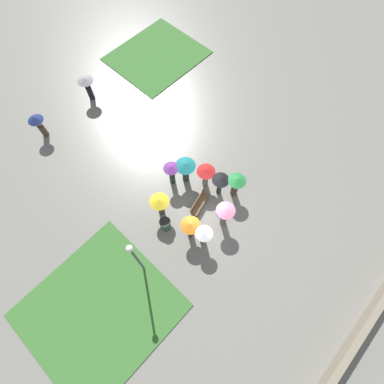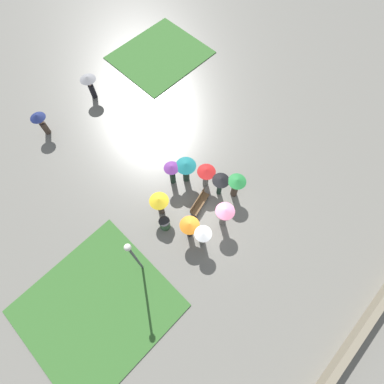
{
  "view_description": "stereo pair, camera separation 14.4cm",
  "coord_description": "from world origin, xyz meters",
  "px_view_note": "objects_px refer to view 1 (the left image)",
  "views": [
    {
      "loc": [
        -5.22,
        -3.53,
        16.41
      ],
      "look_at": [
        0.09,
        1.47,
        0.9
      ],
      "focal_mm": 28.0,
      "sensor_mm": 36.0,
      "label": 1
    },
    {
      "loc": [
        -5.12,
        -3.63,
        16.41
      ],
      "look_at": [
        0.09,
        1.47,
        0.9
      ],
      "focal_mm": 28.0,
      "sensor_mm": 36.0,
      "label": 2
    }
  ],
  "objects_px": {
    "park_bench": "(199,203)",
    "crowd_person_teal": "(186,168)",
    "crowd_person_pink": "(225,213)",
    "crowd_person_yellow": "(160,203)",
    "crowd_person_red": "(206,173)",
    "crowd_person_green": "(236,184)",
    "crowd_person_orange": "(190,227)",
    "crowd_person_black": "(220,182)",
    "lone_walker_mid_plaza": "(87,84)",
    "trash_bin": "(165,224)",
    "lone_walker_far_path": "(38,123)",
    "lamp_post": "(135,256)",
    "crowd_person_white": "(204,236)",
    "crowd_person_purple": "(172,172)"
  },
  "relations": [
    {
      "from": "crowd_person_black",
      "to": "crowd_person_green",
      "type": "height_order",
      "value": "crowd_person_green"
    },
    {
      "from": "crowd_person_black",
      "to": "crowd_person_red",
      "type": "distance_m",
      "value": 0.99
    },
    {
      "from": "crowd_person_red",
      "to": "park_bench",
      "type": "bearing_deg",
      "value": -96.55
    },
    {
      "from": "crowd_person_teal",
      "to": "crowd_person_pink",
      "type": "distance_m",
      "value": 3.52
    },
    {
      "from": "crowd_person_yellow",
      "to": "crowd_person_orange",
      "type": "bearing_deg",
      "value": -146.44
    },
    {
      "from": "trash_bin",
      "to": "lone_walker_mid_plaza",
      "type": "relative_size",
      "value": 0.48
    },
    {
      "from": "crowd_person_black",
      "to": "park_bench",
      "type": "bearing_deg",
      "value": -16.04
    },
    {
      "from": "lamp_post",
      "to": "lone_walker_far_path",
      "type": "relative_size",
      "value": 2.46
    },
    {
      "from": "park_bench",
      "to": "lamp_post",
      "type": "distance_m",
      "value": 5.29
    },
    {
      "from": "crowd_person_red",
      "to": "crowd_person_green",
      "type": "bearing_deg",
      "value": -11.53
    },
    {
      "from": "lone_walker_far_path",
      "to": "crowd_person_teal",
      "type": "bearing_deg",
      "value": -2.39
    },
    {
      "from": "crowd_person_black",
      "to": "crowd_person_teal",
      "type": "bearing_deg",
      "value": -76.85
    },
    {
      "from": "lamp_post",
      "to": "crowd_person_yellow",
      "type": "xyz_separation_m",
      "value": [
        2.94,
        1.63,
        -1.46
      ]
    },
    {
      "from": "park_bench",
      "to": "crowd_person_teal",
      "type": "relative_size",
      "value": 0.86
    },
    {
      "from": "crowd_person_black",
      "to": "crowd_person_orange",
      "type": "distance_m",
      "value": 3.13
    },
    {
      "from": "lone_walker_far_path",
      "to": "lamp_post",
      "type": "bearing_deg",
      "value": -33.66
    },
    {
      "from": "trash_bin",
      "to": "crowd_person_teal",
      "type": "height_order",
      "value": "crowd_person_teal"
    },
    {
      "from": "lamp_post",
      "to": "crowd_person_white",
      "type": "distance_m",
      "value": 3.87
    },
    {
      "from": "crowd_person_pink",
      "to": "crowd_person_yellow",
      "type": "xyz_separation_m",
      "value": [
        -2.0,
        2.98,
        -0.04
      ]
    },
    {
      "from": "crowd_person_teal",
      "to": "crowd_person_purple",
      "type": "xyz_separation_m",
      "value": [
        -0.67,
        0.48,
        -0.14
      ]
    },
    {
      "from": "trash_bin",
      "to": "crowd_person_pink",
      "type": "relative_size",
      "value": 0.44
    },
    {
      "from": "crowd_person_black",
      "to": "crowd_person_teal",
      "type": "relative_size",
      "value": 0.96
    },
    {
      "from": "crowd_person_pink",
      "to": "lone_walker_mid_plaza",
      "type": "height_order",
      "value": "crowd_person_pink"
    },
    {
      "from": "crowd_person_orange",
      "to": "lone_walker_mid_plaza",
      "type": "bearing_deg",
      "value": 142.83
    },
    {
      "from": "crowd_person_green",
      "to": "lone_walker_mid_plaza",
      "type": "xyz_separation_m",
      "value": [
        -1.15,
        12.1,
        0.08
      ]
    },
    {
      "from": "park_bench",
      "to": "crowd_person_teal",
      "type": "height_order",
      "value": "crowd_person_teal"
    },
    {
      "from": "crowd_person_purple",
      "to": "crowd_person_yellow",
      "type": "height_order",
      "value": "crowd_person_yellow"
    },
    {
      "from": "trash_bin",
      "to": "lone_walker_far_path",
      "type": "xyz_separation_m",
      "value": [
        -0.94,
        10.41,
        0.77
      ]
    },
    {
      "from": "park_bench",
      "to": "crowd_person_purple",
      "type": "relative_size",
      "value": 0.88
    },
    {
      "from": "crowd_person_black",
      "to": "lone_walker_far_path",
      "type": "height_order",
      "value": "crowd_person_black"
    },
    {
      "from": "crowd_person_orange",
      "to": "crowd_person_purple",
      "type": "xyz_separation_m",
      "value": [
        1.68,
        3.1,
        -0.03
      ]
    },
    {
      "from": "trash_bin",
      "to": "lone_walker_far_path",
      "type": "relative_size",
      "value": 0.5
    },
    {
      "from": "lone_walker_far_path",
      "to": "trash_bin",
      "type": "bearing_deg",
      "value": -20.73
    },
    {
      "from": "crowd_person_teal",
      "to": "lone_walker_far_path",
      "type": "xyz_separation_m",
      "value": [
        -3.96,
        9.11,
        -0.15
      ]
    },
    {
      "from": "park_bench",
      "to": "crowd_person_green",
      "type": "distance_m",
      "value": 2.38
    },
    {
      "from": "park_bench",
      "to": "crowd_person_white",
      "type": "bearing_deg",
      "value": -144.65
    },
    {
      "from": "park_bench",
      "to": "crowd_person_pink",
      "type": "relative_size",
      "value": 0.81
    },
    {
      "from": "crowd_person_black",
      "to": "crowd_person_white",
      "type": "relative_size",
      "value": 0.99
    },
    {
      "from": "trash_bin",
      "to": "crowd_person_orange",
      "type": "xyz_separation_m",
      "value": [
        0.66,
        -1.32,
        0.81
      ]
    },
    {
      "from": "park_bench",
      "to": "crowd_person_orange",
      "type": "xyz_separation_m",
      "value": [
        -1.6,
        -0.83,
        0.8
      ]
    },
    {
      "from": "crowd_person_yellow",
      "to": "lone_walker_far_path",
      "type": "distance_m",
      "value": 9.7
    },
    {
      "from": "park_bench",
      "to": "lone_walker_mid_plaza",
      "type": "bearing_deg",
      "value": 71.77
    },
    {
      "from": "crowd_person_white",
      "to": "crowd_person_pink",
      "type": "distance_m",
      "value": 1.68
    },
    {
      "from": "lamp_post",
      "to": "crowd_person_orange",
      "type": "xyz_separation_m",
      "value": [
        3.14,
        -0.5,
        -1.55
      ]
    },
    {
      "from": "crowd_person_yellow",
      "to": "crowd_person_white",
      "type": "bearing_deg",
      "value": -145.33
    },
    {
      "from": "park_bench",
      "to": "lone_walker_far_path",
      "type": "distance_m",
      "value": 11.38
    },
    {
      "from": "crowd_person_pink",
      "to": "park_bench",
      "type": "bearing_deg",
      "value": -49.58
    },
    {
      "from": "crowd_person_green",
      "to": "crowd_person_orange",
      "type": "relative_size",
      "value": 1.06
    },
    {
      "from": "crowd_person_red",
      "to": "lone_walker_mid_plaza",
      "type": "distance_m",
      "value": 10.45
    },
    {
      "from": "crowd_person_pink",
      "to": "lone_walker_mid_plaza",
      "type": "relative_size",
      "value": 1.09
    }
  ]
}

